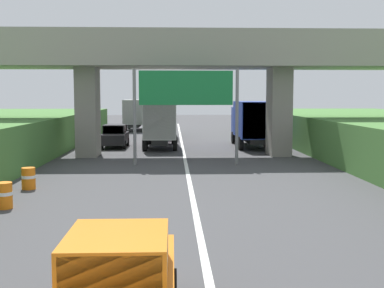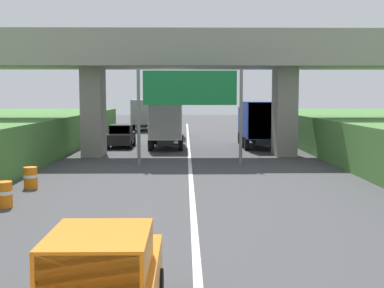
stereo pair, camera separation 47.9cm
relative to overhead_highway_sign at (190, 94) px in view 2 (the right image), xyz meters
The scene contains 11 objects.
lane_centre_stripe 4.20m from the overhead_highway_sign, 90.00° to the right, with size 0.20×86.63×0.01m, color white.
overpass_bridge 4.82m from the overhead_highway_sign, 90.00° to the left, with size 40.00×4.80×7.84m.
overhead_highway_sign is the anchor object (origin of this frame).
truck_red 9.87m from the overhead_highway_sign, 99.81° to the left, with size 2.44×7.30×3.44m.
truck_silver 29.05m from the overhead_highway_sign, 99.73° to the left, with size 2.44×7.30×3.44m.
truck_green 19.55m from the overhead_highway_sign, 95.35° to the left, with size 2.44×7.30×3.44m.
truck_blue 11.19m from the overhead_highway_sign, 61.99° to the left, with size 2.44×7.30×3.44m.
car_orange 20.51m from the overhead_highway_sign, 94.54° to the right, with size 1.86×4.10×1.72m.
car_black 11.30m from the overhead_highway_sign, 117.74° to the left, with size 1.86×4.10×1.72m.
construction_barrel_2 13.07m from the overhead_highway_sign, 121.14° to the right, with size 0.57×0.57×0.90m.
construction_barrel_3 10.44m from the overhead_highway_sign, 132.92° to the right, with size 0.57×0.57×0.90m.
Camera 2 is at (-0.26, -3.20, 3.83)m, focal length 47.03 mm.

